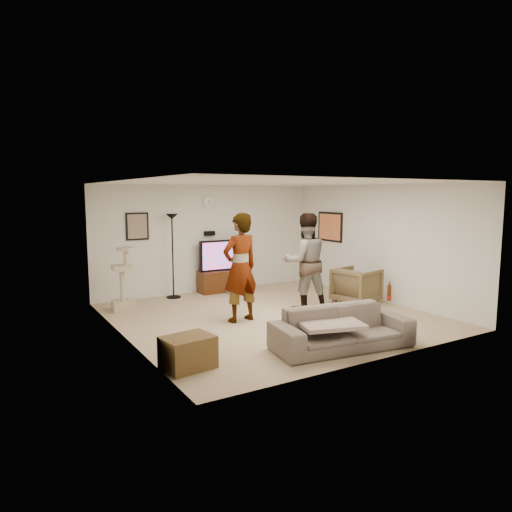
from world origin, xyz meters
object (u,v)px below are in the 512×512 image
side_table (188,352)px  beer_bottle (389,293)px  cat_tree (122,279)px  person_right (305,262)px  person_left (240,268)px  tv (224,255)px  sofa (342,328)px  armchair (356,286)px  floor_lamp (173,256)px  tv_stand (224,281)px

side_table → beer_bottle: bearing=-7.6°
cat_tree → person_right: person_right is taller
person_left → person_right: (1.54, 0.12, -0.02)m
person_right → tv: bearing=-58.5°
person_left → sofa: 2.29m
sofa → armchair: 3.02m
floor_lamp → person_left: bearing=-82.1°
tv → tv_stand: bearing=0.0°
person_right → armchair: (1.22, -0.17, -0.58)m
sofa → side_table: sofa is taller
floor_lamp → cat_tree: 1.44m
armchair → sofa: bearing=121.1°
person_right → side_table: (-3.27, -1.80, -0.74)m
sofa → side_table: 2.33m
person_left → armchair: bearing=171.6°
tv → floor_lamp: size_ratio=0.65×
armchair → floor_lamp: bearing=39.2°
person_left → sofa: (0.55, -2.11, -0.68)m
cat_tree → side_table: bearing=-91.7°
person_left → sofa: person_left is taller
tv_stand → side_table: size_ratio=1.87×
floor_lamp → armchair: (3.11, -2.51, -0.55)m
floor_lamp → tv_stand: bearing=2.2°
person_right → side_table: bearing=46.2°
armchair → tv_stand: bearing=23.6°
beer_bottle → floor_lamp: bearing=112.2°
tv → person_right: person_right is taller
beer_bottle → person_left: bearing=125.8°
sofa → armchair: bearing=51.2°
person_left → armchair: 2.83m
person_right → sofa: bearing=83.5°
person_left → beer_bottle: 2.62m
person_right → side_table: person_right is taller
tv → armchair: size_ratio=1.46×
cat_tree → person_left: 2.50m
tv_stand → armchair: (1.82, -2.56, 0.12)m
person_left → beer_bottle: person_left is taller
tv → person_left: bearing=-110.6°
tv_stand → sofa: sofa is taller
person_right → side_table: size_ratio=2.96×
person_left → beer_bottle: bearing=118.5°
floor_lamp → person_right: (1.88, -2.34, 0.03)m
tv_stand → beer_bottle: 4.68m
tv → cat_tree: cat_tree is taller
tv_stand → side_table: 4.97m
side_table → tv_stand: bearing=57.5°
floor_lamp → side_table: 4.42m
floor_lamp → sofa: (0.90, -4.57, -0.62)m
tv → person_right: bearing=-75.9°
tv → cat_tree: (-2.57, -0.64, -0.23)m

